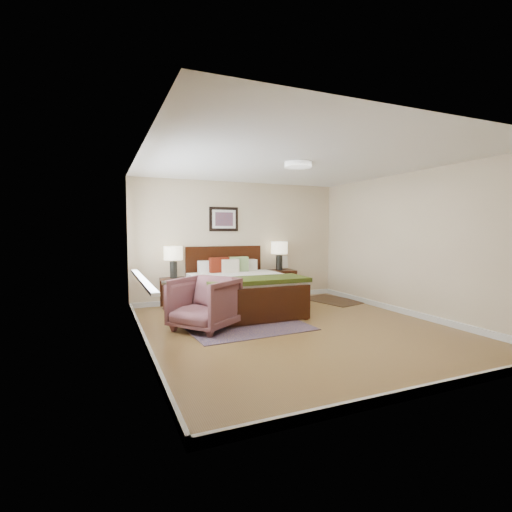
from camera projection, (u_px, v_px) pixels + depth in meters
The scene contains 18 objects.
floor at pixel (297, 328), 5.65m from camera, with size 5.00×5.00×0.00m, color brown.
back_wall at pixel (239, 242), 7.86m from camera, with size 4.50×0.04×2.50m, color beige.
front_wall at pixel (437, 258), 3.27m from camera, with size 4.50×0.04×2.50m, color beige.
left_wall at pixel (142, 249), 4.69m from camera, with size 0.04×5.00×2.50m, color beige.
right_wall at pixel (411, 244), 6.45m from camera, with size 0.04×5.00×2.50m, color beige.
ceiling at pixel (298, 162), 5.48m from camera, with size 4.50×5.00×0.02m, color white.
window at pixel (140, 238), 5.34m from camera, with size 0.11×2.72×1.32m.
door at pixel (168, 281), 3.10m from camera, with size 0.06×1.00×2.18m.
ceil_fixture at pixel (298, 164), 5.48m from camera, with size 0.44×0.44×0.08m.
bed at pixel (241, 283), 6.82m from camera, with size 1.75×2.12×1.14m.
wall_art at pixel (224, 219), 7.66m from camera, with size 0.62×0.05×0.50m.
nightstand_left at pixel (174, 284), 7.12m from camera, with size 0.48×0.43×0.57m.
nightstand_right at pixel (279, 281), 8.02m from camera, with size 0.63×0.48×0.63m.
lamp_left at pixel (173, 256), 7.10m from camera, with size 0.35×0.35×0.61m.
lamp_right at pixel (279, 250), 7.99m from camera, with size 0.35×0.35×0.61m.
armchair at pixel (204, 303), 5.55m from camera, with size 0.84×0.87×0.79m, color brown.
rug_persian at pixel (232, 318), 6.30m from camera, with size 1.83×2.58×0.01m, color #0F0D42.
rug_navy at pixel (333, 300), 7.87m from camera, with size 0.82×1.23×0.01m, color black.
Camera 1 is at (-2.76, -4.87, 1.49)m, focal length 26.00 mm.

